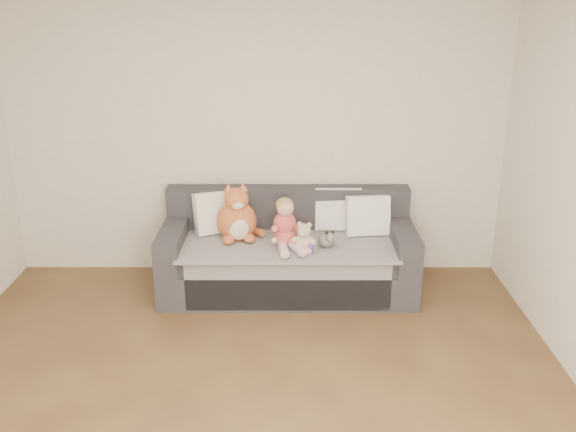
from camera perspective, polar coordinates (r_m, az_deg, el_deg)
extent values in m
plane|color=white|center=(5.83, -2.81, 7.18)|extent=(4.50, 0.00, 4.50)
cube|color=#2C2D32|center=(5.73, 0.00, -5.16)|extent=(2.20, 0.90, 0.30)
cube|color=#2C2D32|center=(5.61, 0.00, -3.20)|extent=(1.90, 0.80, 0.15)
cube|color=#2C2D32|center=(5.87, 0.01, 0.71)|extent=(2.20, 0.20, 0.40)
cube|color=#2C2D32|center=(5.70, -10.11, -2.34)|extent=(0.20, 0.90, 0.30)
cube|color=#2C2D32|center=(5.70, 10.11, -2.34)|extent=(0.20, 0.90, 0.30)
cube|color=#979799|center=(5.56, 0.00, -2.45)|extent=(1.85, 0.88, 0.02)
cube|color=#979799|center=(5.30, 0.00, -6.41)|extent=(1.70, 0.02, 0.41)
cube|color=white|center=(5.77, -6.31, 0.35)|extent=(0.45, 0.34, 0.39)
cube|color=white|center=(5.83, 4.48, 0.66)|extent=(0.42, 0.19, 0.39)
cube|color=white|center=(5.73, 7.10, 0.05)|extent=(0.40, 0.21, 0.36)
ellipsoid|color=#E45650|center=(5.47, -0.26, -1.85)|extent=(0.20, 0.17, 0.17)
ellipsoid|color=#E45650|center=(5.43, -0.29, -0.68)|extent=(0.19, 0.16, 0.21)
ellipsoid|color=#DBAA8C|center=(5.37, -0.25, 0.72)|extent=(0.14, 0.14, 0.14)
ellipsoid|color=tan|center=(5.38, -0.30, 1.03)|extent=(0.15, 0.15, 0.12)
cylinder|color=#E45650|center=(5.36, -1.12, -1.20)|extent=(0.07, 0.20, 0.13)
cylinder|color=#E45650|center=(5.40, 0.88, -1.02)|extent=(0.15, 0.20, 0.13)
ellipsoid|color=#DBAA8C|center=(5.31, -1.22, -2.20)|extent=(0.05, 0.05, 0.05)
ellipsoid|color=#DBAA8C|center=(5.36, 1.39, -1.95)|extent=(0.05, 0.05, 0.05)
cylinder|color=#E5B2C6|center=(5.31, -0.41, -3.00)|extent=(0.10, 0.26, 0.09)
cylinder|color=#E5B2C6|center=(5.34, 0.80, -2.89)|extent=(0.17, 0.26, 0.09)
ellipsoid|color=#DBAA8C|center=(5.20, -0.24, -3.58)|extent=(0.06, 0.08, 0.04)
ellipsoid|color=#DBAA8C|center=(5.23, 1.31, -3.43)|extent=(0.06, 0.08, 0.04)
ellipsoid|color=#B75528|center=(5.62, -4.58, -0.47)|extent=(0.35, 0.30, 0.36)
ellipsoid|color=beige|center=(5.52, -4.43, -1.15)|extent=(0.18, 0.08, 0.20)
ellipsoid|color=#B75528|center=(5.52, -4.60, 1.48)|extent=(0.21, 0.21, 0.21)
ellipsoid|color=beige|center=(5.45, -4.49, 0.91)|extent=(0.10, 0.06, 0.07)
cone|color=#B75528|center=(5.52, -5.33, 2.54)|extent=(0.10, 0.10, 0.07)
cone|color=pink|center=(5.51, -5.31, 2.46)|extent=(0.06, 0.06, 0.05)
cone|color=#B75528|center=(5.54, -4.01, 2.62)|extent=(0.10, 0.10, 0.07)
cone|color=pink|center=(5.52, -4.00, 2.54)|extent=(0.06, 0.06, 0.05)
ellipsoid|color=#B75528|center=(5.52, -5.32, -2.12)|extent=(0.10, 0.12, 0.08)
ellipsoid|color=#B75528|center=(5.54, -3.45, -1.99)|extent=(0.10, 0.12, 0.08)
cylinder|color=#B75528|center=(5.72, -2.96, -1.33)|extent=(0.20, 0.22, 0.08)
ellipsoid|color=tan|center=(5.34, 1.45, -2.40)|extent=(0.17, 0.14, 0.17)
ellipsoid|color=tan|center=(5.29, 1.43, -1.33)|extent=(0.12, 0.12, 0.12)
ellipsoid|color=tan|center=(5.29, 1.04, -0.74)|extent=(0.04, 0.04, 0.04)
ellipsoid|color=tan|center=(5.27, 1.89, -0.82)|extent=(0.04, 0.04, 0.04)
ellipsoid|color=beige|center=(5.26, 1.31, -1.63)|extent=(0.04, 0.04, 0.04)
ellipsoid|color=tan|center=(5.33, 0.61, -2.15)|extent=(0.06, 0.06, 0.06)
ellipsoid|color=tan|center=(5.30, 2.19, -2.31)|extent=(0.06, 0.06, 0.06)
ellipsoid|color=tan|center=(5.33, 0.84, -3.05)|extent=(0.06, 0.06, 0.06)
ellipsoid|color=tan|center=(5.31, 1.78, -3.15)|extent=(0.06, 0.06, 0.06)
ellipsoid|color=white|center=(5.46, 3.43, -2.14)|extent=(0.14, 0.17, 0.12)
ellipsoid|color=white|center=(5.37, 3.79, -1.91)|extent=(0.08, 0.08, 0.08)
ellipsoid|color=black|center=(5.36, 3.47, -1.51)|extent=(0.03, 0.03, 0.03)
ellipsoid|color=black|center=(5.38, 4.00, -1.44)|extent=(0.03, 0.03, 0.03)
cylinder|color=purple|center=(5.32, 1.96, -2.79)|extent=(0.09, 0.09, 0.09)
cone|color=#45B367|center=(5.30, 1.97, -2.19)|extent=(0.09, 0.09, 0.04)
cylinder|color=#45B367|center=(5.34, 1.47, -2.66)|extent=(0.02, 0.02, 0.07)
cylinder|color=#45B367|center=(5.30, 2.46, -2.82)|extent=(0.02, 0.02, 0.07)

